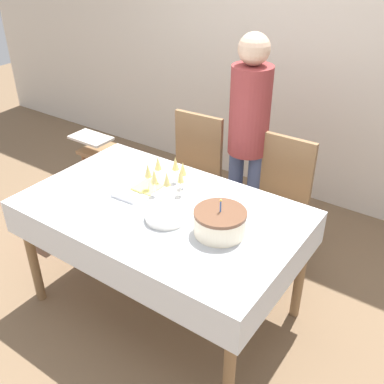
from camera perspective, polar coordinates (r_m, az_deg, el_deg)
The scene contains 14 objects.
ground_plane at distance 3.07m, azimuth -3.42°, elevation -14.17°, with size 12.00×12.00×0.00m, color brown.
wall_back at distance 3.89m, azimuth 13.99°, elevation 17.90°, with size 8.00×0.05×2.70m.
dining_table at distance 2.64m, azimuth -3.87°, elevation -3.76°, with size 1.61×0.99×0.78m.
dining_chair_far_left at distance 3.45m, azimuth -0.10°, elevation 2.55°, with size 0.45×0.45×0.96m.
dining_chair_far_right at distance 3.15m, azimuth 10.59°, elevation -1.03°, with size 0.42×0.42×0.96m.
birthday_cake at distance 2.33m, azimuth 3.57°, elevation -3.85°, with size 0.28×0.28×0.21m.
champagne_tray at distance 2.69m, azimuth -3.18°, elevation 1.75°, with size 0.33×0.33×0.18m.
plate_stack_main at distance 2.46m, azimuth -3.32°, elevation -2.88°, with size 0.23×0.23×0.06m.
cake_knife at distance 2.18m, azimuth 1.65°, elevation -8.84°, with size 0.30×0.08×0.00m.
fork_pile at distance 2.67m, azimuth -8.52°, elevation -0.64°, with size 0.17×0.07×0.02m.
napkin_pile at distance 2.76m, azimuth -5.63°, elevation 0.59°, with size 0.15×0.15×0.01m.
person_standing at distance 3.16m, azimuth 7.21°, elevation 8.14°, with size 0.28×0.28×1.60m.
high_chair at distance 3.84m, azimuth -11.52°, elevation 4.17°, with size 0.33×0.35×0.71m.
gift_bag at distance 3.69m, azimuth -17.43°, elevation -3.99°, with size 0.25×0.15×0.29m.
Camera 1 is at (1.38, -1.67, 2.17)m, focal length 42.00 mm.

